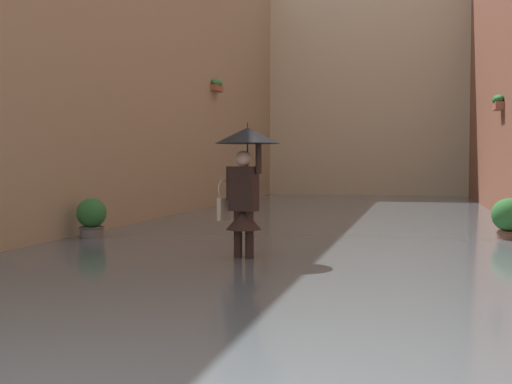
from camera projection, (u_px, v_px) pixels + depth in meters
ground_plane at (326, 228)px, 15.08m from camera, size 60.79×60.79×0.00m
flood_water at (327, 225)px, 15.07m from camera, size 8.85×30.32×0.17m
building_facade_right at (127, 36)px, 16.03m from camera, size 2.04×28.32×9.22m
building_facade_far at (368, 84)px, 27.54m from camera, size 11.65×1.80×9.59m
person_wading at (245, 171)px, 9.14m from camera, size 0.91×0.91×2.06m
potted_plant_far_right at (92, 220)px, 11.68m from camera, size 0.53×0.53×0.87m
potted_plant_far_left at (509, 220)px, 11.51m from camera, size 0.61×0.61×0.88m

